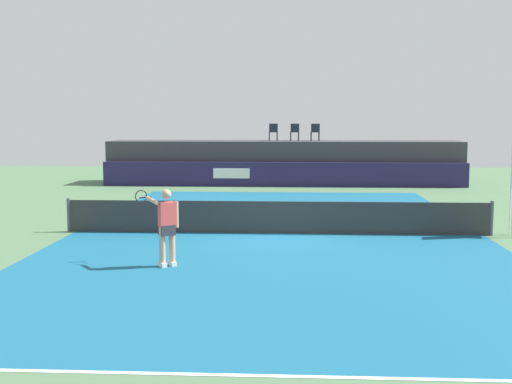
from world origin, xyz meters
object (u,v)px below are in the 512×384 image
Objects in this scene: tennis_player at (166,225)px; spectator_chair_center at (315,131)px; spectator_chair_far_left at (273,131)px; tennis_ball at (252,212)px; net_post_far at (492,218)px; spectator_chair_left at (295,131)px; net_post_near at (69,215)px.

spectator_chair_center is at bearing 78.50° from tennis_player.
tennis_ball is at bearing -92.17° from spectator_chair_far_left.
net_post_far is at bearing -29.56° from tennis_ball.
spectator_chair_center is 11.65m from tennis_ball.
tennis_player is at bearing -101.50° from spectator_chair_center.
spectator_chair_left is 0.50× the size of tennis_player.
spectator_chair_left is at bearing -0.96° from spectator_chair_far_left.
net_post_near is (-6.74, -15.12, -2.19)m from spectator_chair_left.
net_post_far is (5.66, -15.12, -2.19)m from spectator_chair_left.
tennis_ball is (5.22, 4.07, -0.46)m from net_post_near.
spectator_chair_left is 19.92m from tennis_player.
tennis_ball is at bearing 37.93° from net_post_near.
net_post_far is (12.40, 0.00, 0.00)m from net_post_near.
spectator_chair_far_left is at bearing 179.52° from spectator_chair_center.
spectator_chair_left reaches higher than net_post_near.
spectator_chair_far_left is 0.50× the size of tennis_player.
tennis_player is (3.80, -4.50, 0.46)m from net_post_near.
spectator_chair_center is at bearing 76.92° from tennis_ball.
net_post_near is 1.00× the size of net_post_far.
tennis_ball is (1.42, 8.57, -0.92)m from tennis_player.
net_post_far reaches higher than tennis_ball.
tennis_player is (-2.94, -19.62, -1.73)m from spectator_chair_left.
spectator_chair_far_left is 0.89× the size of net_post_near.
net_post_far is (4.61, -15.12, -2.19)m from spectator_chair_center.
spectator_chair_far_left is 2.15m from spectator_chair_center.
spectator_chair_left is 16.29m from net_post_far.
spectator_chair_center is 0.89× the size of net_post_far.
tennis_player is 26.03× the size of tennis_ball.
spectator_chair_center is 20.10m from tennis_player.
spectator_chair_left is 11.47m from tennis_ball.
spectator_chair_center is (2.15, -0.02, 0.00)m from spectator_chair_far_left.
spectator_chair_left is at bearing 82.16° from tennis_ball.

